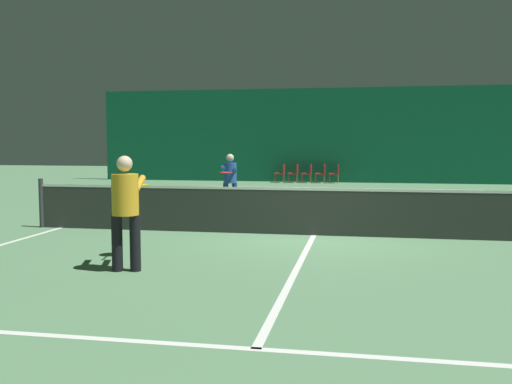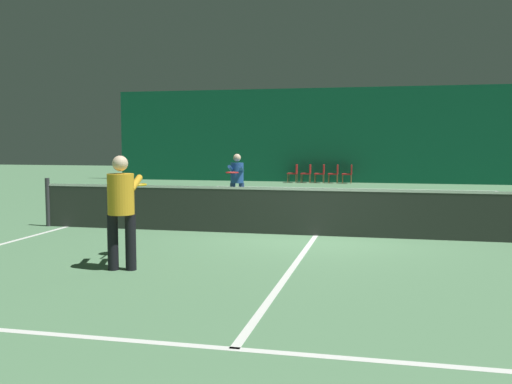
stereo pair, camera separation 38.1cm
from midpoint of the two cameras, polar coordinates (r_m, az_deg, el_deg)
name	(u,v)px [view 2 (the right image)]	position (r m, az deg, el deg)	size (l,w,h in m)	color
ground_plane	(316,236)	(11.48, 6.95, -4.36)	(60.00, 60.00, 0.00)	#56845B
backdrop_curtain	(355,135)	(26.53, 10.26, 5.61)	(23.00, 0.12, 4.34)	#0F5138
court_line_baseline_far	(350,188)	(23.27, 9.84, 0.37)	(11.00, 0.10, 0.00)	white
court_line_service_far	(340,202)	(17.80, 8.98, -1.04)	(8.25, 0.10, 0.00)	white
court_line_service_near	(234,349)	(5.33, -0.09, -15.44)	(8.25, 0.10, 0.00)	white
court_line_sideline_left	(67,227)	(13.19, -17.61, -3.32)	(0.10, 23.80, 0.00)	white
court_line_centre	(316,236)	(11.48, 6.95, -4.35)	(0.10, 12.80, 0.00)	white
tennis_net	(316,210)	(11.40, 6.98, -1.83)	(12.00, 0.10, 1.07)	#2D332D
player_near	(122,203)	(8.47, -12.03, -1.13)	(0.61, 1.39, 1.67)	black
player_far	(237,178)	(15.41, -1.22, 1.44)	(0.50, 1.33, 1.54)	navy
courtside_chair_0	(294,172)	(26.27, 4.24, 2.01)	(0.44, 0.44, 0.84)	brown
courtside_chair_1	(307,172)	(26.19, 5.59, 1.99)	(0.44, 0.44, 0.84)	brown
courtside_chair_2	(321,172)	(26.12, 6.94, 1.97)	(0.44, 0.44, 0.84)	brown
courtside_chair_3	(335,172)	(26.07, 8.30, 1.95)	(0.44, 0.44, 0.84)	brown
courtside_chair_4	(349,173)	(26.03, 9.67, 1.92)	(0.44, 0.44, 0.84)	brown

